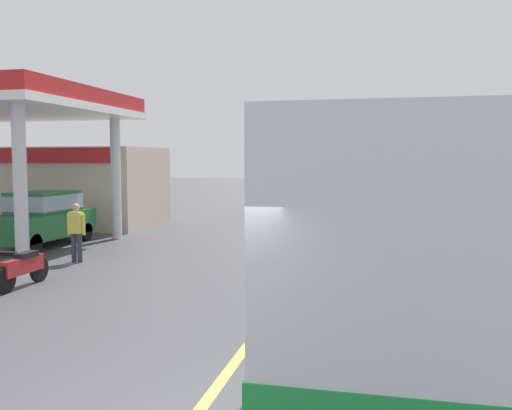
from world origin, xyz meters
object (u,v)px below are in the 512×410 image
object	(u,v)px
car_trailing_behind_bus	(379,196)
minibus_opposing_lane	(294,187)
coach_bus_main	(393,227)
pedestrian_near_pump	(76,229)
motorcycle_parked_forecourt	(23,268)
car_at_pump	(42,216)

from	to	relation	value
car_trailing_behind_bus	minibus_opposing_lane	bearing A→B (deg)	-172.97
coach_bus_main	pedestrian_near_pump	distance (m)	9.50
minibus_opposing_lane	pedestrian_near_pump	bearing A→B (deg)	-104.49
coach_bus_main	minibus_opposing_lane	world-z (taller)	coach_bus_main
minibus_opposing_lane	coach_bus_main	bearing A→B (deg)	-75.75
motorcycle_parked_forecourt	pedestrian_near_pump	bearing A→B (deg)	99.03
car_at_pump	motorcycle_parked_forecourt	distance (m)	6.34
pedestrian_near_pump	car_trailing_behind_bus	xyz separation A→B (m)	(8.11, 15.19, 0.08)
car_at_pump	pedestrian_near_pump	world-z (taller)	car_at_pump
minibus_opposing_lane	pedestrian_near_pump	xyz separation A→B (m)	(-3.79, -14.66, -0.54)
coach_bus_main	car_trailing_behind_bus	size ratio (longest dim) A/B	2.63
car_at_pump	motorcycle_parked_forecourt	size ratio (longest dim) A/B	2.33
coach_bus_main	car_at_pump	distance (m)	13.01
motorcycle_parked_forecourt	car_trailing_behind_bus	bearing A→B (deg)	67.28
car_at_pump	car_trailing_behind_bus	world-z (taller)	same
coach_bus_main	motorcycle_parked_forecourt	xyz separation A→B (m)	(-8.06, 1.04, -1.28)
coach_bus_main	car_trailing_behind_bus	world-z (taller)	coach_bus_main
coach_bus_main	car_trailing_behind_bus	xyz separation A→B (m)	(-0.43, 19.27, -0.71)
car_at_pump	car_trailing_behind_bus	distance (m)	16.75
car_at_pump	motorcycle_parked_forecourt	xyz separation A→B (m)	(3.19, -5.44, -0.57)
motorcycle_parked_forecourt	minibus_opposing_lane	bearing A→B (deg)	79.42
car_at_pump	minibus_opposing_lane	world-z (taller)	minibus_opposing_lane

